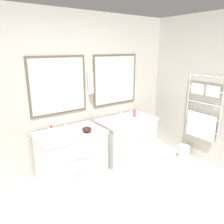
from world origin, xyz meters
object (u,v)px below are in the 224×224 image
at_px(vanity_right, 127,139).
at_px(amenity_bowl, 87,129).
at_px(vanity_left, 73,156).
at_px(waste_bin, 184,152).
at_px(flower_vase, 135,110).
at_px(toiletry_bottle, 52,133).

relative_size(vanity_right, amenity_bowl, 6.90).
relative_size(vanity_left, waste_bin, 4.14).
relative_size(vanity_right, flower_vase, 3.29).
distance_m(flower_vase, waste_bin, 1.24).
bearing_deg(flower_vase, toiletry_bottle, -175.94).
bearing_deg(vanity_right, toiletry_bottle, -177.49).
height_order(amenity_bowl, flower_vase, flower_vase).
relative_size(toiletry_bottle, waste_bin, 0.80).
xyz_separation_m(toiletry_bottle, flower_vase, (1.63, 0.12, 0.03)).
xyz_separation_m(vanity_left, waste_bin, (2.03, -0.58, -0.28)).
bearing_deg(amenity_bowl, toiletry_bottle, 174.09).
relative_size(vanity_left, vanity_right, 1.00).
xyz_separation_m(vanity_left, toiletry_bottle, (-0.32, -0.06, 0.48)).
relative_size(vanity_right, waste_bin, 4.14).
bearing_deg(toiletry_bottle, waste_bin, -12.39).
height_order(vanity_left, flower_vase, flower_vase).
bearing_deg(vanity_left, flower_vase, 2.33).
bearing_deg(vanity_left, amenity_bowl, -29.79).
height_order(toiletry_bottle, flower_vase, flower_vase).
bearing_deg(flower_vase, vanity_left, -177.67).
xyz_separation_m(vanity_right, waste_bin, (0.92, -0.58, -0.28)).
bearing_deg(toiletry_bottle, flower_vase, 4.06).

